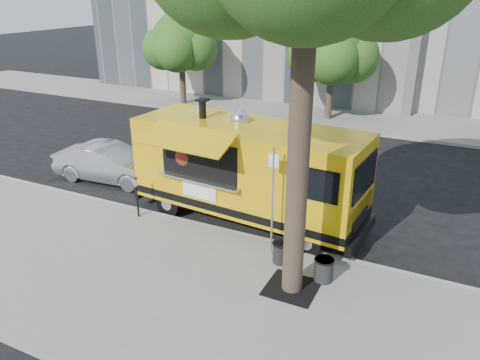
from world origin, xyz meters
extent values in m
plane|color=black|center=(0.00, 0.00, 0.00)|extent=(120.00, 120.00, 0.00)
cube|color=gray|center=(0.00, -4.00, 0.07)|extent=(60.00, 6.00, 0.15)
cube|color=#999993|center=(0.00, -0.93, 0.07)|extent=(60.00, 0.14, 0.16)
cube|color=gray|center=(0.00, 13.50, 0.07)|extent=(60.00, 5.00, 0.15)
cylinder|color=#33261C|center=(2.60, -2.80, 3.40)|extent=(0.48, 0.48, 6.50)
cube|color=black|center=(2.60, -2.80, 0.15)|extent=(1.20, 1.20, 0.02)
cylinder|color=#33261C|center=(-10.00, 12.30, 1.45)|extent=(0.36, 0.36, 2.60)
sphere|color=#204A13|center=(-10.00, 12.30, 3.79)|extent=(3.42, 3.42, 3.42)
cylinder|color=#33261C|center=(-1.00, 12.70, 1.45)|extent=(0.36, 0.36, 2.60)
sphere|color=#204A13|center=(-1.00, 12.70, 3.85)|extent=(3.60, 3.60, 3.60)
cylinder|color=silver|center=(1.55, -1.55, 1.65)|extent=(0.06, 0.06, 3.00)
cube|color=white|center=(1.55, -1.55, 2.80)|extent=(0.28, 0.02, 0.35)
cylinder|color=black|center=(-3.00, -1.35, 0.68)|extent=(0.06, 0.06, 1.05)
cube|color=silver|center=(-3.00, -1.35, 1.30)|extent=(0.10, 0.08, 0.22)
sphere|color=black|center=(-3.00, -1.35, 1.43)|extent=(0.11, 0.11, 0.11)
cube|color=#E2AD0B|center=(0.04, 0.20, 1.80)|extent=(7.17, 2.93, 2.53)
cube|color=black|center=(0.04, 0.20, 0.78)|extent=(7.19, 2.95, 0.24)
cube|color=black|center=(3.61, -0.09, 0.48)|extent=(0.36, 2.26, 0.32)
cube|color=black|center=(-3.52, 0.49, 0.48)|extent=(0.36, 2.26, 0.32)
cube|color=black|center=(3.55, -0.08, 2.21)|extent=(0.20, 1.89, 1.02)
cylinder|color=black|center=(2.38, -0.98, 0.43)|extent=(0.88, 0.37, 0.86)
cylinder|color=black|center=(2.54, 0.99, 0.43)|extent=(0.88, 0.37, 0.86)
cylinder|color=black|center=(-2.34, -0.60, 0.43)|extent=(0.88, 0.37, 0.86)
cylinder|color=black|center=(-2.18, 1.37, 0.43)|extent=(0.88, 0.37, 0.86)
cube|color=black|center=(-1.01, -0.84, 2.21)|extent=(2.59, 0.39, 1.13)
cube|color=silver|center=(-1.03, -1.00, 1.60)|extent=(2.80, 0.57, 0.06)
cube|color=#E2AD0B|center=(-1.06, -1.40, 2.97)|extent=(2.76, 1.23, 0.45)
cube|color=white|center=(-1.02, -0.92, 1.26)|extent=(1.18, 0.14, 0.54)
cylinder|color=black|center=(-1.57, 0.33, 3.34)|extent=(0.22, 0.22, 0.59)
sphere|color=silver|center=(-0.37, 0.45, 3.12)|extent=(0.60, 0.60, 0.60)
sphere|color=maroon|center=(-1.58, -0.51, 2.16)|extent=(0.90, 0.90, 0.90)
cylinder|color=#FF590C|center=(-1.60, -0.73, 2.03)|extent=(0.38, 0.16, 0.37)
imported|color=silver|center=(-5.96, 0.84, 0.70)|extent=(4.35, 1.81, 1.40)
cylinder|color=black|center=(1.95, -1.85, 0.43)|extent=(0.44, 0.44, 0.57)
cylinder|color=black|center=(1.95, -1.85, 0.70)|extent=(0.47, 0.47, 0.04)
cylinder|color=black|center=(3.17, -2.16, 0.45)|extent=(0.45, 0.45, 0.59)
cylinder|color=black|center=(3.17, -2.16, 0.72)|extent=(0.49, 0.49, 0.04)
camera|label=1|loc=(5.56, -11.69, 6.80)|focal=35.00mm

